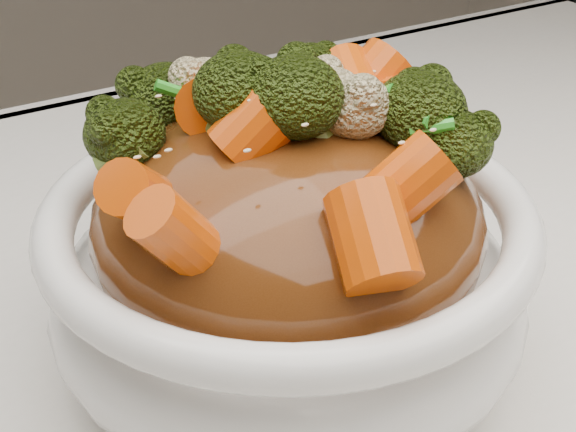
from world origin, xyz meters
TOP-DOWN VIEW (x-y plane):
  - tablecloth at (0.00, 0.00)m, footprint 1.20×0.80m
  - bowl at (-0.02, 0.03)m, footprint 0.27×0.27m
  - sauce_base at (-0.02, 0.03)m, footprint 0.21×0.21m
  - carrots at (-0.02, 0.03)m, footprint 0.21×0.21m
  - broccoli at (-0.02, 0.03)m, footprint 0.21×0.21m
  - cauliflower at (-0.02, 0.03)m, footprint 0.21×0.21m
  - scallions at (-0.02, 0.03)m, footprint 0.16×0.16m
  - sesame_seeds at (-0.02, 0.03)m, footprint 0.19×0.19m

SIDE VIEW (x-z plane):
  - tablecloth at x=0.00m, z-range 0.71..0.75m
  - bowl at x=-0.02m, z-range 0.75..0.84m
  - sauce_base at x=-0.02m, z-range 0.78..0.88m
  - cauliflower at x=-0.02m, z-range 0.87..0.91m
  - broccoli at x=-0.02m, z-range 0.87..0.91m
  - carrots at x=-0.02m, z-range 0.87..0.92m
  - scallions at x=-0.02m, z-range 0.88..0.90m
  - sesame_seeds at x=-0.02m, z-range 0.89..0.90m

